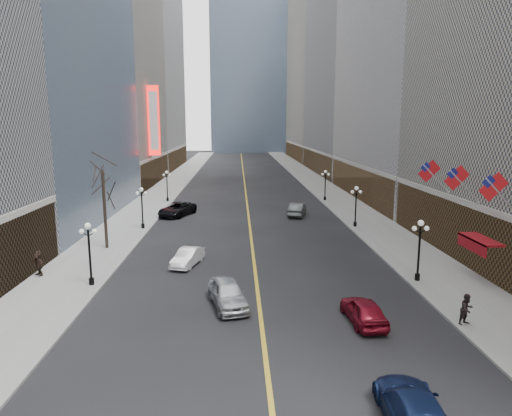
{
  "coord_description": "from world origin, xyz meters",
  "views": [
    {
      "loc": [
        -1.31,
        -1.44,
        11.43
      ],
      "look_at": [
        -0.61,
        16.15,
        8.19
      ],
      "focal_mm": 32.0,
      "sensor_mm": 36.0,
      "label": 1
    }
  ],
  "objects": [
    {
      "name": "sidewalk_east",
      "position": [
        14.0,
        70.0,
        0.07
      ],
      "size": [
        6.0,
        230.0,
        0.15
      ],
      "primitive_type": "cube",
      "color": "gray",
      "rests_on": "ground"
    },
    {
      "name": "sidewalk_west",
      "position": [
        -14.0,
        70.0,
        0.07
      ],
      "size": [
        6.0,
        230.0,
        0.15
      ],
      "primitive_type": "cube",
      "color": "gray",
      "rests_on": "ground"
    },
    {
      "name": "lane_line",
      "position": [
        0.0,
        80.0,
        0.01
      ],
      "size": [
        0.25,
        200.0,
        0.02
      ],
      "primitive_type": "cube",
      "color": "gold",
      "rests_on": "ground"
    },
    {
      "name": "bldg_east_c",
      "position": [
        29.88,
        106.0,
        24.18
      ],
      "size": [
        26.6,
        40.6,
        48.8
      ],
      "color": "gray",
      "rests_on": "ground"
    },
    {
      "name": "bldg_east_d",
      "position": [
        29.9,
        149.0,
        31.17
      ],
      "size": [
        26.6,
        46.6,
        62.8
      ],
      "color": "#A39B87",
      "rests_on": "ground"
    },
    {
      "name": "bldg_west_c",
      "position": [
        -29.88,
        87.0,
        25.19
      ],
      "size": [
        26.6,
        30.6,
        50.8
      ],
      "color": "#A39B87",
      "rests_on": "ground"
    },
    {
      "name": "bldg_west_d",
      "position": [
        -29.92,
        121.0,
        36.17
      ],
      "size": [
        26.6,
        38.6,
        72.8
      ],
      "color": "silver",
      "rests_on": "ground"
    },
    {
      "name": "streetlamp_east_1",
      "position": [
        11.8,
        30.0,
        2.9
      ],
      "size": [
        1.26,
        0.44,
        4.52
      ],
      "color": "black",
      "rests_on": "sidewalk_east"
    },
    {
      "name": "streetlamp_east_2",
      "position": [
        11.8,
        48.0,
        2.9
      ],
      "size": [
        1.26,
        0.44,
        4.52
      ],
      "color": "black",
      "rests_on": "sidewalk_east"
    },
    {
      "name": "streetlamp_east_3",
      "position": [
        11.8,
        66.0,
        2.9
      ],
      "size": [
        1.26,
        0.44,
        4.52
      ],
      "color": "black",
      "rests_on": "sidewalk_east"
    },
    {
      "name": "streetlamp_west_1",
      "position": [
        -11.8,
        30.0,
        2.9
      ],
      "size": [
        1.26,
        0.44,
        4.52
      ],
      "color": "black",
      "rests_on": "sidewalk_west"
    },
    {
      "name": "streetlamp_west_2",
      "position": [
        -11.8,
        48.0,
        2.9
      ],
      "size": [
        1.26,
        0.44,
        4.52
      ],
      "color": "black",
      "rests_on": "sidewalk_west"
    },
    {
      "name": "streetlamp_west_3",
      "position": [
        -11.8,
        66.0,
        2.9
      ],
      "size": [
        1.26,
        0.44,
        4.52
      ],
      "color": "black",
      "rests_on": "sidewalk_west"
    },
    {
      "name": "flag_3",
      "position": [
        15.31,
        27.0,
        7.29
      ],
      "size": [
        2.87,
        0.12,
        2.87
      ],
      "color": "#B2B2B7",
      "rests_on": "ground"
    },
    {
      "name": "flag_4",
      "position": [
        15.31,
        32.0,
        7.29
      ],
      "size": [
        2.87,
        0.12,
        2.87
      ],
      "color": "#B2B2B7",
      "rests_on": "ground"
    },
    {
      "name": "flag_5",
      "position": [
        15.31,
        37.0,
        7.29
      ],
      "size": [
        2.87,
        0.12,
        2.87
      ],
      "color": "#B2B2B7",
      "rests_on": "ground"
    },
    {
      "name": "awning_c",
      "position": [
        16.11,
        30.0,
        3.08
      ],
      "size": [
        1.4,
        4.0,
        0.93
      ],
      "color": "maroon",
      "rests_on": "ground"
    },
    {
      "name": "theatre_marquee",
      "position": [
        -15.88,
        80.0,
        12.0
      ],
      "size": [
        2.0,
        0.55,
        12.0
      ],
      "color": "red",
      "rests_on": "ground"
    },
    {
      "name": "tree_west_far",
      "position": [
        -13.5,
        40.0,
        6.24
      ],
      "size": [
        3.6,
        3.6,
        7.92
      ],
      "color": "#2D231C",
      "rests_on": "sidewalk_west"
    },
    {
      "name": "car_nb_near",
      "position": [
        -2.0,
        26.05,
        0.84
      ],
      "size": [
        3.11,
        5.27,
        1.68
      ],
      "primitive_type": "imported",
      "rotation": [
        0.0,
        0.0,
        0.24
      ],
      "color": "#AFB2B7",
      "rests_on": "ground"
    },
    {
      "name": "car_nb_mid",
      "position": [
        -5.47,
        34.75,
        0.7
      ],
      "size": [
        2.59,
        4.49,
        1.4
      ],
      "primitive_type": "imported",
      "rotation": [
        0.0,
        0.0,
        -0.28
      ],
      "color": "white",
      "rests_on": "ground"
    },
    {
      "name": "car_nb_far",
      "position": [
        -9.0,
        55.5,
        0.85
      ],
      "size": [
        4.92,
        6.75,
        1.71
      ],
      "primitive_type": "imported",
      "rotation": [
        0.0,
        0.0,
        -0.38
      ],
      "color": "black",
      "rests_on": "ground"
    },
    {
      "name": "car_sb_near",
      "position": [
        5.28,
        13.86,
        0.79
      ],
      "size": [
        2.6,
        5.59,
        1.58
      ],
      "primitive_type": "imported",
      "rotation": [
        0.0,
        0.0,
        3.07
      ],
      "color": "#121F46",
      "rests_on": "ground"
    },
    {
      "name": "car_sb_mid",
      "position": [
        5.96,
        23.3,
        0.75
      ],
      "size": [
        2.1,
        4.55,
        1.51
      ],
      "primitive_type": "imported",
      "rotation": [
        0.0,
        0.0,
        3.21
      ],
      "color": "maroon",
      "rests_on": "ground"
    },
    {
      "name": "car_sb_far",
      "position": [
        6.15,
        54.85,
        0.83
      ],
      "size": [
        2.99,
        5.33,
        1.66
      ],
      "primitive_type": "imported",
      "rotation": [
        0.0,
        0.0,
        2.88
      ],
      "color": "#444A4B",
      "rests_on": "ground"
    },
    {
      "name": "ped_east_walk",
      "position": [
        11.68,
        22.53,
        1.05
      ],
      "size": [
        1.0,
        0.79,
        1.81
      ],
      "primitive_type": "imported",
      "rotation": [
        0.0,
        0.0,
        0.41
      ],
      "color": "black",
      "rests_on": "sidewalk_east"
    },
    {
      "name": "ped_west_far",
      "position": [
        -16.4,
        32.24,
        1.11
      ],
      "size": [
        1.65,
        1.61,
        1.93
      ],
      "primitive_type": "imported",
      "rotation": [
        0.0,
        0.0,
        -0.76
      ],
      "color": "#2E201A",
      "rests_on": "sidewalk_west"
    }
  ]
}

